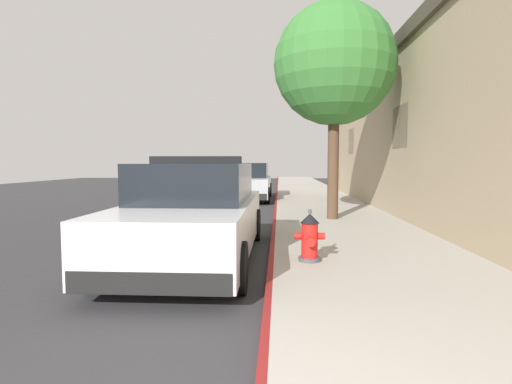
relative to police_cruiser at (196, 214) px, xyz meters
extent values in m
cube|color=#353538|center=(-3.14, 4.96, -0.84)|extent=(31.90, 60.00, 0.20)
cube|color=#ADA89E|center=(2.86, 4.96, -0.67)|extent=(3.16, 60.00, 0.14)
cube|color=maroon|center=(1.24, 4.96, -0.67)|extent=(0.08, 60.00, 0.14)
cube|color=black|center=(4.47, 4.24, 1.75)|extent=(0.06, 1.30, 1.10)
cube|color=black|center=(4.47, 11.38, 1.75)|extent=(0.06, 1.30, 1.10)
cube|color=white|center=(0.00, -0.04, -0.16)|extent=(1.84, 4.80, 0.76)
cube|color=black|center=(0.00, 0.11, 0.52)|extent=(1.64, 2.50, 0.60)
cube|color=black|center=(0.00, -2.38, -0.42)|extent=(1.76, 0.16, 0.24)
cube|color=black|center=(0.00, 2.30, -0.42)|extent=(1.76, 0.16, 0.24)
cylinder|color=black|center=(-0.86, 1.66, -0.42)|extent=(0.22, 0.64, 0.64)
cylinder|color=black|center=(0.86, 1.66, -0.42)|extent=(0.22, 0.64, 0.64)
cylinder|color=black|center=(-0.86, -1.74, -0.42)|extent=(0.22, 0.64, 0.64)
cylinder|color=black|center=(0.86, -1.74, -0.42)|extent=(0.22, 0.64, 0.64)
cube|color=black|center=(0.00, 0.06, 0.88)|extent=(1.48, 0.20, 0.12)
cube|color=red|center=(-0.35, 0.06, 0.88)|extent=(0.44, 0.18, 0.11)
cube|color=#1E33E0|center=(0.35, 0.06, 0.88)|extent=(0.44, 0.18, 0.11)
cube|color=#B2B5BA|center=(0.03, 10.76, -0.16)|extent=(1.84, 4.80, 0.76)
cube|color=black|center=(0.03, 10.91, 0.52)|extent=(1.64, 2.50, 0.60)
cube|color=black|center=(0.03, 8.42, -0.42)|extent=(1.76, 0.16, 0.24)
cube|color=black|center=(0.03, 13.10, -0.42)|extent=(1.76, 0.16, 0.24)
cylinder|color=black|center=(-0.83, 12.46, -0.42)|extent=(0.22, 0.64, 0.64)
cylinder|color=black|center=(0.89, 12.46, -0.42)|extent=(0.22, 0.64, 0.64)
cylinder|color=black|center=(-0.83, 9.06, -0.42)|extent=(0.22, 0.64, 0.64)
cylinder|color=black|center=(0.89, 9.06, -0.42)|extent=(0.22, 0.64, 0.64)
cylinder|color=#4C4C51|center=(1.80, -0.61, -0.57)|extent=(0.32, 0.32, 0.06)
cylinder|color=red|center=(1.80, -0.61, -0.29)|extent=(0.24, 0.24, 0.50)
cone|color=black|center=(1.80, -0.61, 0.03)|extent=(0.28, 0.28, 0.14)
cylinder|color=#4C4C51|center=(1.80, -0.61, 0.13)|extent=(0.05, 0.05, 0.06)
cylinder|color=red|center=(1.63, -0.61, -0.23)|extent=(0.10, 0.10, 0.10)
cylinder|color=red|center=(1.97, -0.61, -0.23)|extent=(0.10, 0.10, 0.10)
cylinder|color=red|center=(1.80, -0.79, -0.28)|extent=(0.13, 0.12, 0.13)
cylinder|color=brown|center=(2.73, 3.99, 0.81)|extent=(0.28, 0.28, 2.83)
sphere|color=#387A33|center=(2.73, 3.99, 3.29)|extent=(3.04, 3.04, 3.04)
camera|label=1|loc=(1.36, -6.55, 0.83)|focal=28.74mm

